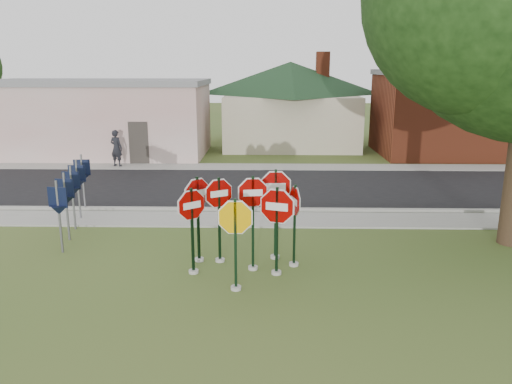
{
  "coord_description": "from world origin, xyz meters",
  "views": [
    {
      "loc": [
        0.53,
        -10.13,
        4.91
      ],
      "look_at": [
        0.27,
        2.0,
        1.85
      ],
      "focal_mm": 35.0,
      "sensor_mm": 36.0,
      "label": 1
    }
  ],
  "objects_px": {
    "stop_sign_center": "(253,211)",
    "stop_sign_yellow": "(235,233)",
    "stop_sign_left": "(192,220)",
    "pedestrian": "(116,148)"
  },
  "relations": [
    {
      "from": "stop_sign_center",
      "to": "stop_sign_yellow",
      "type": "distance_m",
      "value": 1.23
    },
    {
      "from": "stop_sign_left",
      "to": "pedestrian",
      "type": "xyz_separation_m",
      "value": [
        -5.71,
        13.11,
        -0.38
      ]
    },
    {
      "from": "pedestrian",
      "to": "stop_sign_center",
      "type": "bearing_deg",
      "value": 141.37
    },
    {
      "from": "stop_sign_yellow",
      "to": "stop_sign_left",
      "type": "relative_size",
      "value": 1.0
    },
    {
      "from": "stop_sign_left",
      "to": "stop_sign_yellow",
      "type": "bearing_deg",
      "value": -39.76
    },
    {
      "from": "stop_sign_center",
      "to": "stop_sign_left",
      "type": "height_order",
      "value": "stop_sign_center"
    },
    {
      "from": "stop_sign_yellow",
      "to": "pedestrian",
      "type": "relative_size",
      "value": 1.23
    },
    {
      "from": "stop_sign_left",
      "to": "pedestrian",
      "type": "height_order",
      "value": "stop_sign_left"
    },
    {
      "from": "stop_sign_left",
      "to": "pedestrian",
      "type": "distance_m",
      "value": 14.3
    },
    {
      "from": "stop_sign_yellow",
      "to": "pedestrian",
      "type": "xyz_separation_m",
      "value": [
        -6.8,
        14.02,
        -0.38
      ]
    }
  ]
}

